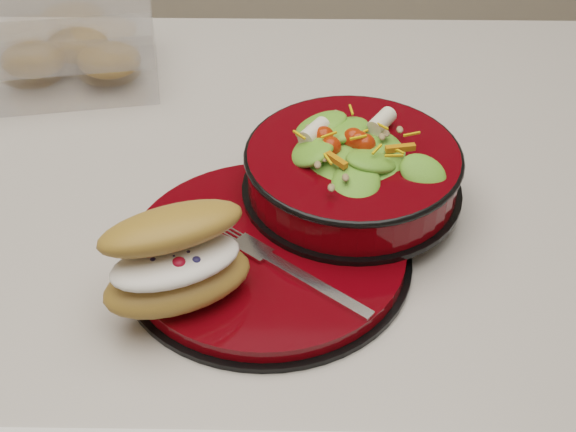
{
  "coord_description": "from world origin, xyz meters",
  "views": [
    {
      "loc": [
        -0.15,
        -0.72,
        1.44
      ],
      "look_at": [
        -0.15,
        -0.13,
        0.94
      ],
      "focal_mm": 50.0,
      "sensor_mm": 36.0,
      "label": 1
    }
  ],
  "objects_px": {
    "island_counter": "(393,412)",
    "pastry_box": "(70,48)",
    "dinner_plate": "(268,253)",
    "fork": "(296,273)",
    "croissant": "(177,259)",
    "salad_bowl": "(353,164)"
  },
  "relations": [
    {
      "from": "dinner_plate",
      "to": "croissant",
      "type": "distance_m",
      "value": 0.11
    },
    {
      "from": "salad_bowl",
      "to": "pastry_box",
      "type": "relative_size",
      "value": 0.95
    },
    {
      "from": "island_counter",
      "to": "dinner_plate",
      "type": "distance_m",
      "value": 0.51
    },
    {
      "from": "salad_bowl",
      "to": "pastry_box",
      "type": "bearing_deg",
      "value": 143.44
    },
    {
      "from": "salad_bowl",
      "to": "fork",
      "type": "bearing_deg",
      "value": -114.35
    },
    {
      "from": "dinner_plate",
      "to": "island_counter",
      "type": "bearing_deg",
      "value": 41.12
    },
    {
      "from": "island_counter",
      "to": "croissant",
      "type": "xyz_separation_m",
      "value": [
        -0.25,
        -0.21,
        0.5
      ]
    },
    {
      "from": "croissant",
      "to": "pastry_box",
      "type": "height_order",
      "value": "croissant"
    },
    {
      "from": "croissant",
      "to": "island_counter",
      "type": "bearing_deg",
      "value": 15.9
    },
    {
      "from": "croissant",
      "to": "pastry_box",
      "type": "bearing_deg",
      "value": 90.27
    },
    {
      "from": "island_counter",
      "to": "fork",
      "type": "relative_size",
      "value": 9.35
    },
    {
      "from": "island_counter",
      "to": "salad_bowl",
      "type": "relative_size",
      "value": 5.43
    },
    {
      "from": "island_counter",
      "to": "salad_bowl",
      "type": "distance_m",
      "value": 0.51
    },
    {
      "from": "dinner_plate",
      "to": "croissant",
      "type": "relative_size",
      "value": 1.84
    },
    {
      "from": "salad_bowl",
      "to": "pastry_box",
      "type": "height_order",
      "value": "salad_bowl"
    },
    {
      "from": "dinner_plate",
      "to": "fork",
      "type": "bearing_deg",
      "value": -55.55
    },
    {
      "from": "salad_bowl",
      "to": "island_counter",
      "type": "bearing_deg",
      "value": 36.22
    },
    {
      "from": "island_counter",
      "to": "salad_bowl",
      "type": "bearing_deg",
      "value": -143.78
    },
    {
      "from": "salad_bowl",
      "to": "fork",
      "type": "height_order",
      "value": "salad_bowl"
    },
    {
      "from": "salad_bowl",
      "to": "fork",
      "type": "distance_m",
      "value": 0.14
    },
    {
      "from": "island_counter",
      "to": "pastry_box",
      "type": "height_order",
      "value": "pastry_box"
    },
    {
      "from": "fork",
      "to": "pastry_box",
      "type": "bearing_deg",
      "value": 76.28
    }
  ]
}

